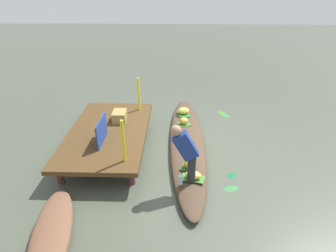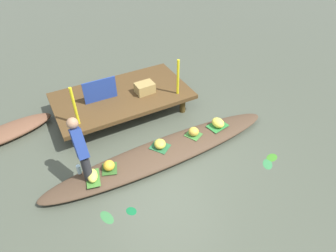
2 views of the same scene
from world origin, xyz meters
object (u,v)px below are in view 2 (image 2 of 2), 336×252
(market_banner, at_px, (100,90))
(vendor_person, at_px, (80,147))
(banana_bunch_3, at_px, (218,123))
(banana_bunch_4, at_px, (194,132))
(moored_boat, at_px, (6,133))
(water_bottle, at_px, (79,169))
(banana_bunch_0, at_px, (160,144))
(banana_bunch_2, at_px, (92,176))
(vendor_boat, at_px, (165,152))
(banana_bunch_1, at_px, (109,165))
(produce_crate, at_px, (145,88))

(market_banner, bearing_deg, vendor_person, -116.38)
(banana_bunch_3, height_order, banana_bunch_4, same)
(moored_boat, relative_size, water_bottle, 10.50)
(banana_bunch_0, height_order, banana_bunch_2, banana_bunch_0)
(water_bottle, bearing_deg, vendor_boat, -6.00)
(moored_boat, height_order, banana_bunch_3, banana_bunch_3)
(banana_bunch_0, bearing_deg, banana_bunch_2, -174.19)
(market_banner, bearing_deg, vendor_boat, -69.43)
(banana_bunch_0, bearing_deg, banana_bunch_3, -0.77)
(banana_bunch_3, bearing_deg, water_bottle, 177.83)
(banana_bunch_4, distance_m, vendor_person, 2.40)
(vendor_boat, height_order, vendor_person, vendor_person)
(moored_boat, height_order, banana_bunch_1, banana_bunch_1)
(vendor_boat, xyz_separation_m, water_bottle, (-1.70, 0.18, 0.21))
(vendor_boat, relative_size, moored_boat, 2.47)
(market_banner, relative_size, produce_crate, 1.73)
(moored_boat, distance_m, banana_bunch_4, 4.18)
(vendor_boat, bearing_deg, market_banner, 108.78)
(banana_bunch_1, bearing_deg, market_banner, 74.68)
(banana_bunch_0, relative_size, banana_bunch_4, 1.17)
(vendor_boat, height_order, moored_boat, moored_boat)
(banana_bunch_0, distance_m, banana_bunch_4, 0.80)
(banana_bunch_4, bearing_deg, market_banner, 128.03)
(market_banner, bearing_deg, water_bottle, -120.54)
(banana_bunch_0, height_order, water_bottle, water_bottle)
(moored_boat, height_order, banana_bunch_0, banana_bunch_0)
(vendor_boat, xyz_separation_m, moored_boat, (-2.84, 2.22, 0.00))
(banana_bunch_3, bearing_deg, banana_bunch_2, -177.44)
(produce_crate, bearing_deg, banana_bunch_0, -104.72)
(banana_bunch_3, bearing_deg, market_banner, 138.50)
(moored_boat, height_order, banana_bunch_4, banana_bunch_4)
(water_bottle, bearing_deg, banana_bunch_4, -2.61)
(vendor_boat, xyz_separation_m, market_banner, (-0.67, 1.87, 0.66))
(water_bottle, bearing_deg, produce_crate, 36.14)
(banana_bunch_3, xyz_separation_m, market_banner, (-2.04, 1.81, 0.45))
(vendor_person, relative_size, water_bottle, 6.05)
(moored_boat, bearing_deg, vendor_person, -71.48)
(water_bottle, height_order, market_banner, market_banner)
(banana_bunch_2, relative_size, water_bottle, 1.60)
(moored_boat, height_order, vendor_person, vendor_person)
(banana_bunch_1, relative_size, banana_bunch_4, 0.99)
(banana_bunch_2, distance_m, banana_bunch_4, 2.27)
(moored_boat, xyz_separation_m, market_banner, (2.17, -0.35, 0.65))
(banana_bunch_2, xyz_separation_m, market_banner, (0.86, 1.94, 0.47))
(moored_boat, distance_m, banana_bunch_2, 2.64)
(banana_bunch_2, xyz_separation_m, banana_bunch_3, (2.90, 0.13, 0.02))
(moored_boat, distance_m, produce_crate, 3.28)
(banana_bunch_1, distance_m, banana_bunch_4, 1.92)
(banana_bunch_4, distance_m, water_bottle, 2.45)
(banana_bunch_1, height_order, banana_bunch_2, banana_bunch_1)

